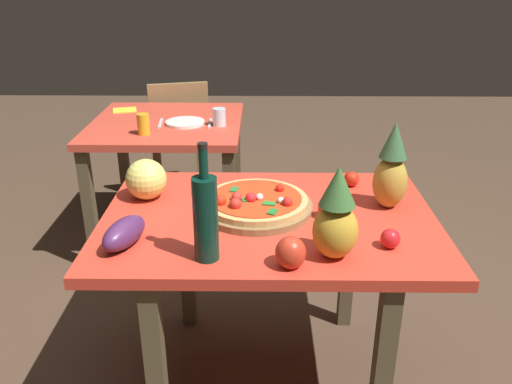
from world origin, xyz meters
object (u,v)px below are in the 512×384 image
(drinking_glass_water, at_px, (219,117))
(napkin_folded, at_px, (125,110))
(display_table, at_px, (269,239))
(wine_bottle, at_px, (206,216))
(drinking_glass_juice, at_px, (143,124))
(dinner_plate, at_px, (185,123))
(pineapple_left, at_px, (336,217))
(tomato_near_board, at_px, (390,239))
(tomato_by_bottle, at_px, (328,208))
(dining_chair, at_px, (179,132))
(knife_utensil, at_px, (210,123))
(pizza_board, at_px, (256,207))
(tomato_at_corner, at_px, (352,179))
(background_table, at_px, (168,141))
(pizza, at_px, (255,200))
(pineapple_right, at_px, (391,170))
(bell_pepper, at_px, (291,253))
(eggplant, at_px, (124,233))
(melon, at_px, (146,179))
(fork_utensil, at_px, (160,123))

(drinking_glass_water, height_order, napkin_folded, drinking_glass_water)
(display_table, xyz_separation_m, wine_bottle, (-0.19, -0.30, 0.24))
(drinking_glass_juice, bearing_deg, dinner_plate, 45.90)
(drinking_glass_water, bearing_deg, pineapple_left, -71.85)
(tomato_near_board, relative_size, tomato_by_bottle, 0.88)
(dining_chair, xyz_separation_m, tomato_by_bottle, (0.83, -1.88, 0.30))
(drinking_glass_juice, relative_size, knife_utensil, 0.62)
(pizza_board, height_order, wine_bottle, wine_bottle)
(pizza_board, height_order, tomato_at_corner, tomato_at_corner)
(display_table, distance_m, napkin_folded, 1.69)
(background_table, bearing_deg, wine_bottle, -75.78)
(dinner_plate, bearing_deg, pizza_board, -69.68)
(tomato_at_corner, bearing_deg, pizza_board, -149.17)
(pizza_board, distance_m, drinking_glass_juice, 1.10)
(wine_bottle, bearing_deg, napkin_folded, 111.29)
(background_table, height_order, wine_bottle, wine_bottle)
(pizza, distance_m, pineapple_right, 0.51)
(tomato_at_corner, xyz_separation_m, knife_utensil, (-0.66, 0.88, -0.03))
(pineapple_left, xyz_separation_m, tomato_by_bottle, (0.01, 0.27, -0.10))
(tomato_by_bottle, bearing_deg, dining_chair, 113.67)
(drinking_glass_water, height_order, dinner_plate, drinking_glass_water)
(bell_pepper, bearing_deg, eggplant, 167.12)
(background_table, xyz_separation_m, melon, (0.11, -1.07, 0.19))
(fork_utensil, bearing_deg, melon, -87.76)
(wine_bottle, height_order, fork_utensil, wine_bottle)
(display_table, distance_m, knife_utensil, 1.21)
(fork_utensil, bearing_deg, tomato_at_corner, -48.55)
(knife_utensil, bearing_deg, drinking_glass_juice, -150.92)
(eggplant, xyz_separation_m, napkin_folded, (-0.41, 1.67, -0.04))
(bell_pepper, relative_size, tomato_near_board, 1.61)
(pizza_board, bearing_deg, eggplant, -147.25)
(pineapple_left, height_order, drinking_glass_juice, pineapple_left)
(background_table, distance_m, pizza, 1.29)
(melon, distance_m, drinking_glass_water, 1.00)
(melon, bearing_deg, bell_pepper, -42.91)
(pizza, xyz_separation_m, eggplant, (-0.41, -0.26, 0.00))
(dinner_plate, xyz_separation_m, fork_utensil, (-0.14, 0.00, -0.00))
(pineapple_left, bearing_deg, dinner_plate, 114.55)
(dining_chair, distance_m, eggplant, 2.12)
(display_table, height_order, wine_bottle, wine_bottle)
(wine_bottle, relative_size, drinking_glass_juice, 3.35)
(background_table, relative_size, wine_bottle, 2.31)
(tomato_near_board, height_order, dinner_plate, tomato_near_board)
(background_table, height_order, tomato_at_corner, tomato_at_corner)
(wine_bottle, relative_size, tomato_near_board, 5.86)
(background_table, distance_m, wine_bottle, 1.58)
(wine_bottle, bearing_deg, background_table, 104.22)
(display_table, relative_size, dining_chair, 1.41)
(pizza, relative_size, drinking_glass_water, 3.89)
(melon, bearing_deg, display_table, -17.51)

